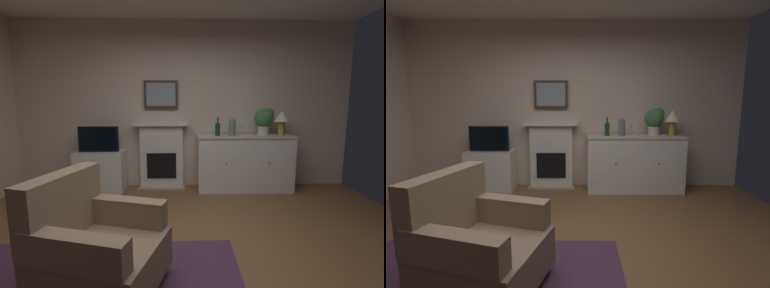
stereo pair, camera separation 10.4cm
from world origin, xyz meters
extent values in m
cube|color=brown|center=(0.00, 0.00, -0.05)|extent=(5.59, 4.85, 0.10)
cube|color=beige|center=(0.00, 2.39, 1.37)|extent=(5.59, 0.06, 2.73)
cube|color=white|center=(-0.37, 2.27, 0.53)|extent=(0.70, 0.18, 1.05)
cube|color=tan|center=(-0.37, 2.17, 0.01)|extent=(0.77, 0.20, 0.03)
cube|color=black|center=(-0.37, 2.18, 0.39)|extent=(0.48, 0.02, 0.42)
cube|color=white|center=(-0.37, 2.24, 1.07)|extent=(0.87, 0.27, 0.05)
cube|color=#473323|center=(-0.37, 2.31, 1.55)|extent=(0.55, 0.03, 0.45)
cube|color=#8C99A8|center=(-0.37, 2.30, 1.55)|extent=(0.47, 0.01, 0.37)
cube|color=white|center=(0.99, 2.09, 0.44)|extent=(1.51, 0.45, 0.87)
cube|color=beige|center=(0.99, 2.09, 0.89)|extent=(1.54, 0.48, 0.03)
sphere|color=brown|center=(0.66, 1.85, 0.50)|extent=(0.02, 0.02, 0.02)
sphere|color=brown|center=(1.32, 1.85, 0.50)|extent=(0.02, 0.02, 0.02)
cylinder|color=#B79338|center=(1.56, 2.09, 1.01)|extent=(0.10, 0.10, 0.22)
cone|color=#EFE5C6|center=(1.56, 2.09, 1.21)|extent=(0.26, 0.26, 0.18)
cylinder|color=#193F1E|center=(0.53, 2.05, 1.00)|extent=(0.08, 0.08, 0.20)
cylinder|color=#193F1E|center=(0.53, 2.05, 1.15)|extent=(0.03, 0.03, 0.09)
cylinder|color=silver|center=(0.91, 2.10, 0.91)|extent=(0.06, 0.06, 0.00)
cylinder|color=silver|center=(0.91, 2.10, 0.95)|extent=(0.01, 0.01, 0.09)
cone|color=silver|center=(0.91, 2.10, 1.03)|extent=(0.07, 0.07, 0.07)
cylinder|color=silver|center=(1.02, 2.05, 0.91)|extent=(0.06, 0.06, 0.00)
cylinder|color=silver|center=(1.02, 2.05, 0.95)|extent=(0.01, 0.01, 0.09)
cone|color=silver|center=(1.02, 2.05, 1.03)|extent=(0.07, 0.07, 0.07)
cylinder|color=slate|center=(0.76, 2.04, 1.02)|extent=(0.11, 0.11, 0.24)
sphere|color=slate|center=(0.76, 2.04, 1.14)|extent=(0.08, 0.08, 0.08)
cube|color=white|center=(-1.34, 2.10, 0.33)|extent=(0.75, 0.42, 0.65)
cube|color=black|center=(-1.34, 2.08, 0.85)|extent=(0.62, 0.06, 0.40)
cube|color=black|center=(-1.34, 2.05, 0.85)|extent=(0.57, 0.01, 0.35)
cylinder|color=beige|center=(1.29, 2.14, 0.97)|extent=(0.18, 0.18, 0.14)
sphere|color=#3D753D|center=(1.29, 2.14, 1.17)|extent=(0.30, 0.30, 0.30)
sphere|color=#3D753D|center=(1.35, 2.11, 1.24)|extent=(0.18, 0.18, 0.18)
cube|color=#8C7259|center=(-0.59, -0.32, 0.26)|extent=(0.98, 0.95, 0.32)
cube|color=#8C7259|center=(-0.91, -0.23, 0.67)|extent=(0.36, 0.77, 0.50)
cube|color=#8C7259|center=(-0.67, -0.63, 0.53)|extent=(0.73, 0.33, 0.22)
cube|color=#8C7259|center=(-0.50, -0.01, 0.53)|extent=(0.73, 0.33, 0.22)
cylinder|color=#473323|center=(-0.17, -0.10, 0.05)|extent=(0.05, 0.05, 0.10)
cylinder|color=#473323|center=(-0.83, 0.08, 0.05)|extent=(0.05, 0.05, 0.10)
camera|label=1|loc=(0.00, -2.17, 1.44)|focal=25.27mm
camera|label=2|loc=(0.11, -2.17, 1.44)|focal=25.27mm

